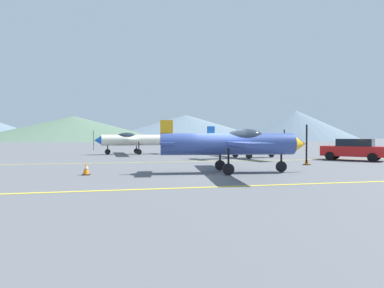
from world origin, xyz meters
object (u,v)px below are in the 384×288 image
(car_sedan, at_px, (353,149))
(airplane_near, at_px, (234,143))
(airplane_far, at_px, (133,140))
(traffic_cone_front, at_px, (86,169))
(airplane_mid, at_px, (247,140))
(traffic_cone_side, at_px, (307,160))

(car_sedan, bearing_deg, airplane_near, -152.77)
(airplane_far, height_order, car_sedan, airplane_far)
(traffic_cone_front, bearing_deg, airplane_mid, 39.27)
(airplane_far, bearing_deg, airplane_near, -75.77)
(traffic_cone_front, height_order, traffic_cone_side, same)
(car_sedan, distance_m, traffic_cone_side, 6.22)
(airplane_far, bearing_deg, traffic_cone_side, -54.51)
(traffic_cone_side, bearing_deg, airplane_far, 125.49)
(airplane_far, distance_m, traffic_cone_side, 18.06)
(airplane_far, bearing_deg, traffic_cone_front, -98.41)
(airplane_near, height_order, airplane_far, same)
(airplane_mid, xyz_separation_m, car_sedan, (6.84, -4.11, -0.62))
(airplane_near, xyz_separation_m, airplane_mid, (4.64, 10.02, 0.00))
(traffic_cone_front, xyz_separation_m, traffic_cone_side, (13.03, 2.72, 0.00))
(airplane_far, xyz_separation_m, car_sedan, (16.00, -11.91, -0.62))
(airplane_near, bearing_deg, traffic_cone_front, 176.55)
(airplane_near, distance_m, car_sedan, 12.93)
(car_sedan, bearing_deg, airplane_mid, 149.00)
(traffic_cone_side, bearing_deg, airplane_near, -152.14)
(car_sedan, distance_m, traffic_cone_front, 19.37)
(airplane_near, distance_m, airplane_far, 18.38)
(airplane_far, bearing_deg, airplane_mid, -40.40)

